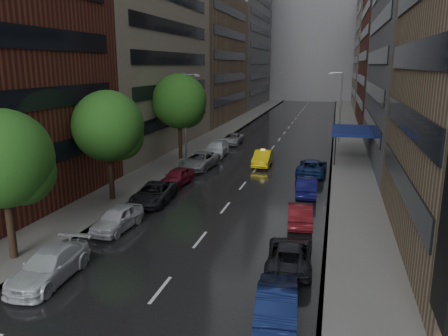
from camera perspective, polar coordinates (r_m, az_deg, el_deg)
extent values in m
cube|color=black|center=(63.85, 7.68, 4.30)|extent=(14.00, 140.00, 0.01)
cube|color=gray|center=(65.48, -0.18, 4.71)|extent=(4.00, 140.00, 0.15)
cube|color=gray|center=(63.45, 15.80, 3.92)|extent=(4.00, 140.00, 0.15)
cube|color=gray|center=(53.96, -10.83, 20.67)|extent=(8.00, 28.00, 34.00)
cube|color=#937A5B|center=(79.82, -1.89, 14.13)|extent=(8.00, 28.00, 22.00)
cube|color=slate|center=(109.33, 2.69, 18.11)|extent=(8.00, 32.00, 38.00)
cube|color=slate|center=(49.31, 24.22, 14.63)|extent=(8.00, 28.00, 24.00)
cube|color=maroon|center=(77.47, 21.16, 18.49)|extent=(8.00, 28.00, 36.00)
cube|color=gray|center=(107.02, 19.16, 14.84)|extent=(8.00, 32.00, 28.00)
cube|color=slate|center=(131.00, 11.61, 15.77)|extent=(40.00, 14.00, 32.00)
cylinder|color=#382619|center=(24.99, -26.17, -6.19)|extent=(0.40, 0.40, 4.33)
sphere|color=#1E5116|center=(24.18, -26.96, 1.11)|extent=(4.95, 4.95, 4.95)
cylinder|color=#382619|center=(33.26, -14.55, -0.44)|extent=(0.40, 0.40, 4.50)
sphere|color=#1E5116|center=(32.64, -14.89, 5.33)|extent=(5.15, 5.15, 5.15)
cylinder|color=#382619|center=(46.57, -5.75, 4.10)|extent=(0.40, 0.40, 4.98)
sphere|color=#1E5116|center=(46.12, -5.85, 8.69)|extent=(5.70, 5.70, 5.70)
imported|color=#DCBC0B|center=(44.02, 5.08, 1.30)|extent=(1.74, 4.74, 1.55)
imported|color=silver|center=(22.56, -21.84, -11.77)|extent=(2.22, 5.09, 1.46)
imported|color=#B9BCC4|center=(27.76, -13.76, -6.40)|extent=(1.99, 4.42, 1.47)
imported|color=black|center=(32.52, -9.18, -3.28)|extent=(2.81, 5.37, 1.44)
imported|color=maroon|center=(37.00, -6.11, -1.13)|extent=(2.15, 4.44, 1.46)
imported|color=gray|center=(42.71, -3.21, 0.97)|extent=(3.11, 5.86, 1.57)
imported|color=silver|center=(48.57, -1.00, 2.51)|extent=(2.51, 5.57, 1.58)
imported|color=#9B9EA4|center=(55.94, 1.09, 3.83)|extent=(2.28, 4.84, 1.34)
imported|color=#0E1944|center=(18.34, 6.95, -16.85)|extent=(2.00, 4.66, 1.49)
imported|color=black|center=(22.55, 8.55, -11.09)|extent=(2.52, 4.92, 1.33)
imported|color=maroon|center=(28.31, 9.88, -5.88)|extent=(1.92, 4.43, 1.42)
imported|color=#0E0E42|center=(34.50, 10.77, -2.35)|extent=(1.72, 4.52, 1.47)
imported|color=#10214D|center=(40.98, 11.40, 0.13)|extent=(2.68, 5.45, 1.49)
cylinder|color=gray|center=(45.54, -5.07, 6.65)|extent=(0.18, 0.18, 9.00)
cube|color=gray|center=(44.80, -3.46, 11.95)|extent=(0.50, 0.22, 0.16)
cylinder|color=gray|center=(57.90, 14.98, 7.68)|extent=(0.18, 0.18, 9.00)
cube|color=gray|center=(57.67, 13.81, 11.91)|extent=(0.50, 0.22, 0.16)
cube|color=navy|center=(48.17, 16.35, 4.73)|extent=(4.00, 8.00, 0.25)
cylinder|color=black|center=(44.63, 14.31, 2.25)|extent=(0.12, 0.12, 3.00)
cylinder|color=black|center=(52.12, 14.37, 3.80)|extent=(0.12, 0.12, 3.00)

